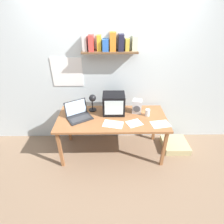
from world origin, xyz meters
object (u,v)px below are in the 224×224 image
space_heater (137,106)px  loose_paper_near_monitor (113,124)px  printed_handout (78,110)px  crt_monitor (114,104)px  corner_desk (112,120)px  floor_cushion (175,145)px  loose_paper_near_laptop (160,124)px  desk_lamp (93,100)px  open_notebook (134,123)px  juice_glass (148,113)px  laptop (78,114)px

space_heater → loose_paper_near_monitor: space_heater is taller
space_heater → printed_handout: (-0.98, 0.08, -0.11)m
crt_monitor → space_heater: size_ratio=1.55×
corner_desk → printed_handout: size_ratio=7.82×
floor_cushion → loose_paper_near_laptop: bearing=-147.1°
loose_paper_near_laptop → printed_handout: same height
desk_lamp → open_notebook: desk_lamp is taller
loose_paper_near_laptop → floor_cushion: 0.83m
desk_lamp → loose_paper_near_laptop: 1.11m
corner_desk → printed_handout: 0.63m
desk_lamp → floor_cushion: 1.69m
juice_glass → space_heater: 0.20m
crt_monitor → laptop: bearing=-166.6°
laptop → open_notebook: 0.88m
laptop → open_notebook: size_ratio=1.68×
corner_desk → open_notebook: size_ratio=6.34×
desk_lamp → printed_handout: bearing=152.7°
floor_cushion → crt_monitor: bearing=176.6°
laptop → desk_lamp: bearing=5.1°
laptop → floor_cushion: 1.81m
loose_paper_near_monitor → crt_monitor: bearing=87.3°
space_heater → open_notebook: size_ratio=0.83×
corner_desk → space_heater: 0.47m
juice_glass → loose_paper_near_laptop: size_ratio=0.38×
crt_monitor → desk_lamp: (-0.34, 0.03, 0.05)m
corner_desk → space_heater: (0.41, 0.15, 0.17)m
loose_paper_near_laptop → open_notebook: (-0.38, 0.03, 0.00)m
printed_handout → floor_cushion: bearing=-5.2°
corner_desk → space_heater: bearing=20.6°
crt_monitor → open_notebook: 0.46m
laptop → loose_paper_near_monitor: size_ratio=1.38×
laptop → floor_cushion: (1.66, 0.06, -0.72)m
corner_desk → printed_handout: bearing=157.7°
loose_paper_near_laptop → printed_handout: (-1.29, 0.43, 0.00)m
juice_glass → loose_paper_near_monitor: 0.60m
laptop → space_heater: laptop is taller
laptop → crt_monitor: bearing=-18.1°
corner_desk → desk_lamp: bearing=149.8°
space_heater → floor_cushion: bearing=6.2°
juice_glass → open_notebook: size_ratio=0.42×
corner_desk → loose_paper_near_laptop: bearing=-15.2°
juice_glass → loose_paper_near_monitor: bearing=-157.2°
corner_desk → open_notebook: 0.37m
juice_glass → floor_cushion: size_ratio=0.26×
desk_lamp → loose_paper_near_laptop: bearing=-35.2°
juice_glass → open_notebook: 0.32m
juice_glass → printed_handout: 1.15m
space_heater → loose_paper_near_laptop: (0.31, -0.35, -0.11)m
corner_desk → crt_monitor: bearing=78.9°
corner_desk → laptop: 0.54m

